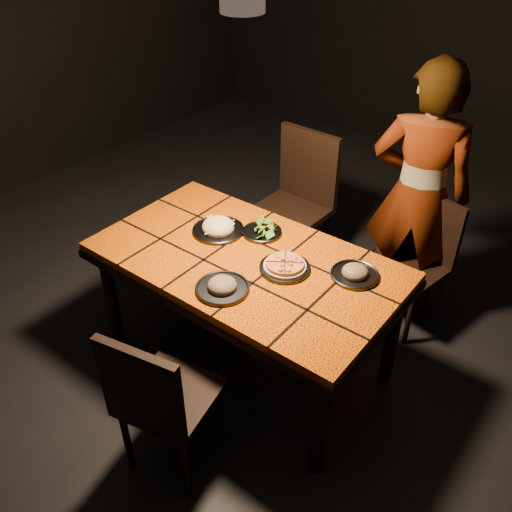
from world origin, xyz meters
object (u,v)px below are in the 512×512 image
Objects in this scene: plate_pasta at (218,228)px; chair_near at (158,398)px; chair_far_left at (298,196)px; diner at (418,196)px; chair_far_right at (419,254)px; plate_pizza at (285,266)px; dining_table at (246,270)px.

chair_near is at bearing -65.06° from plate_pasta.
chair_near is 3.05× the size of plate_pasta.
chair_far_left is 3.50× the size of plate_pasta.
diner reaches higher than chair_near.
chair_far_right is 1.03m from plate_pizza.
diner is at bearing 7.50° from chair_far_left.
chair_far_left is 0.90m from chair_far_right.
plate_pasta is at bearing -85.52° from chair_far_left.
dining_table is 1.14m from chair_far_right.
diner reaches higher than plate_pasta.
dining_table is at bearing 49.49° from diner.
chair_near is (0.14, -0.80, -0.16)m from dining_table.
plate_pasta is at bearing -123.47° from chair_far_right.
plate_pizza is at bearing -106.86° from chair_near.
diner is (0.48, 1.04, 0.15)m from dining_table.
plate_pasta is at bearing -76.64° from chair_near.
chair_far_left reaches higher than chair_far_right.
chair_far_right is at bearing 68.46° from plate_pizza.
chair_far_left is at bearing 120.06° from plate_pizza.
plate_pizza is at bearing -57.98° from chair_far_left.
chair_far_left is 1.08m from plate_pizza.
diner is (-0.10, 0.08, 0.34)m from chair_far_right.
chair_far_right is 2.79× the size of plate_pizza.
diner is 5.41× the size of plate_pizza.
chair_far_right is at bearing 126.33° from diner.
diner is at bearing -112.04° from chair_near.
chair_far_right is (0.90, -0.00, -0.10)m from chair_far_left.
chair_far_left is at bearing 108.11° from dining_table.
plate_pizza is (-0.26, -1.00, -0.05)m from diner.
plate_pizza is (0.22, 0.04, 0.10)m from dining_table.
plate_pasta is (-0.28, 0.10, 0.10)m from dining_table.
chair_near is at bearing -95.27° from plate_pizza.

